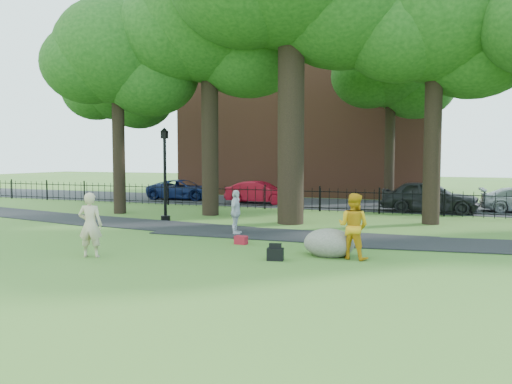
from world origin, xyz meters
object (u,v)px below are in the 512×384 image
at_px(lamppost, 165,175).
at_px(woman, 90,225).
at_px(red_sedan, 260,192).
at_px(man, 353,226).
at_px(boulder, 329,241).

bearing_deg(lamppost, woman, -77.78).
distance_m(lamppost, red_sedan, 9.02).
bearing_deg(man, boulder, 1.78).
xyz_separation_m(man, boulder, (-0.71, 0.15, -0.49)).
xyz_separation_m(man, red_sedan, (-8.13, 14.05, -0.24)).
bearing_deg(lamppost, man, -33.81).
height_order(woman, lamppost, lamppost).
bearing_deg(boulder, woman, -157.45).
xyz_separation_m(boulder, red_sedan, (-7.42, 13.90, 0.24)).
distance_m(woman, boulder, 6.74).
bearing_deg(boulder, red_sedan, 118.09).
distance_m(man, lamppost, 10.60).
bearing_deg(lamppost, boulder, -35.08).
height_order(lamppost, red_sedan, lamppost).
relative_size(lamppost, red_sedan, 1.01).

